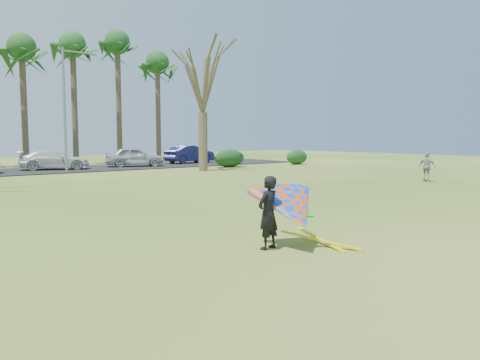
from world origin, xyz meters
TOP-DOWN VIEW (x-y plane):
  - ground at (0.00, 0.00)m, footprint 100.00×100.00m
  - parking_strip at (0.00, 25.00)m, footprint 46.00×7.00m
  - palm_6 at (2.00, 31.00)m, footprint 4.84×4.84m
  - palm_7 at (6.00, 31.00)m, footprint 4.84×4.84m
  - palm_8 at (10.00, 31.00)m, footprint 4.84×4.84m
  - palm_9 at (14.00, 31.00)m, footprint 4.84×4.84m
  - bare_tree_right at (10.00, 18.00)m, footprint 6.27×6.27m
  - streetlight at (2.16, 22.00)m, footprint 2.28×0.18m
  - hedge_near at (13.81, 19.87)m, footprint 2.76×1.25m
  - hedge_far at (20.43, 18.98)m, footprint 2.27×1.07m
  - car_3 at (2.24, 25.03)m, footprint 5.03×3.38m
  - car_4 at (8.17, 24.59)m, footprint 4.72×3.09m
  - car_5 at (14.10, 25.81)m, footprint 4.79×2.18m
  - pedestrian_b at (14.44, 4.05)m, footprint 0.40×0.93m
  - kite_flyer at (-1.62, -1.59)m, footprint 2.13×2.39m

SIDE VIEW (x-z plane):
  - ground at x=0.00m, z-range 0.00..0.00m
  - parking_strip at x=0.00m, z-range 0.00..0.06m
  - hedge_far at x=20.43m, z-range 0.00..1.26m
  - hedge_near at x=13.81m, z-range 0.00..1.38m
  - car_3 at x=2.24m, z-range 0.06..1.41m
  - pedestrian_b at x=14.44m, z-range 0.00..1.57m
  - car_4 at x=8.17m, z-range 0.06..1.55m
  - car_5 at x=14.10m, z-range 0.06..1.58m
  - kite_flyer at x=-1.62m, z-range -0.17..1.85m
  - streetlight at x=2.16m, z-range 0.46..8.46m
  - bare_tree_right at x=10.00m, z-range 1.96..11.17m
  - palm_6 at x=2.00m, z-range 3.75..14.59m
  - palm_9 at x=14.00m, z-range 3.75..14.59m
  - palm_7 at x=6.00m, z-range 4.08..15.62m
  - palm_8 at x=10.00m, z-range 4.40..16.64m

